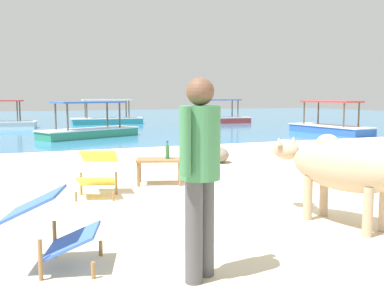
{
  "coord_description": "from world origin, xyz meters",
  "views": [
    {
      "loc": [
        -3.2,
        -5.23,
        1.52
      ],
      "look_at": [
        0.07,
        3.0,
        0.55
      ],
      "focal_mm": 41.68,
      "sensor_mm": 36.0,
      "label": 1
    }
  ],
  "objects_px": {
    "deck_chair_near": "(98,170)",
    "person_standing": "(200,163)",
    "cow": "(342,166)",
    "boat_blue": "(330,126)",
    "boat_teal": "(107,119)",
    "boat_green": "(89,130)",
    "low_bench_table": "(159,163)",
    "deck_chair_far": "(53,224)",
    "bottle": "(167,152)",
    "boat_red": "(217,118)"
  },
  "relations": [
    {
      "from": "boat_green",
      "to": "bottle",
      "type": "bearing_deg",
      "value": -115.52
    },
    {
      "from": "cow",
      "to": "deck_chair_far",
      "type": "xyz_separation_m",
      "value": [
        -3.17,
        -0.14,
        -0.3
      ]
    },
    {
      "from": "bottle",
      "to": "deck_chair_near",
      "type": "relative_size",
      "value": 0.33
    },
    {
      "from": "low_bench_table",
      "to": "person_standing",
      "type": "xyz_separation_m",
      "value": [
        -0.86,
        -3.81,
        0.59
      ]
    },
    {
      "from": "low_bench_table",
      "to": "bottle",
      "type": "bearing_deg",
      "value": -4.05
    },
    {
      "from": "deck_chair_near",
      "to": "bottle",
      "type": "bearing_deg",
      "value": 126.96
    },
    {
      "from": "cow",
      "to": "deck_chair_near",
      "type": "relative_size",
      "value": 2.07
    },
    {
      "from": "boat_teal",
      "to": "deck_chair_far",
      "type": "bearing_deg",
      "value": -99.86
    },
    {
      "from": "low_bench_table",
      "to": "deck_chair_far",
      "type": "bearing_deg",
      "value": -103.02
    },
    {
      "from": "low_bench_table",
      "to": "boat_blue",
      "type": "height_order",
      "value": "boat_blue"
    },
    {
      "from": "deck_chair_near",
      "to": "person_standing",
      "type": "bearing_deg",
      "value": 21.95
    },
    {
      "from": "deck_chair_near",
      "to": "boat_red",
      "type": "bearing_deg",
      "value": 167.41
    },
    {
      "from": "deck_chair_far",
      "to": "boat_green",
      "type": "distance_m",
      "value": 12.44
    },
    {
      "from": "bottle",
      "to": "boat_teal",
      "type": "xyz_separation_m",
      "value": [
        2.16,
        16.36,
        -0.3
      ]
    },
    {
      "from": "deck_chair_far",
      "to": "person_standing",
      "type": "bearing_deg",
      "value": -15.2
    },
    {
      "from": "boat_green",
      "to": "boat_blue",
      "type": "relative_size",
      "value": 1.01
    },
    {
      "from": "person_standing",
      "to": "deck_chair_near",
      "type": "bearing_deg",
      "value": 148.52
    },
    {
      "from": "deck_chair_near",
      "to": "boat_red",
      "type": "xyz_separation_m",
      "value": [
        9.0,
        15.28,
        -0.13
      ]
    },
    {
      "from": "cow",
      "to": "boat_blue",
      "type": "distance_m",
      "value": 13.17
    },
    {
      "from": "boat_teal",
      "to": "boat_blue",
      "type": "xyz_separation_m",
      "value": [
        7.11,
        -8.98,
        0.0
      ]
    },
    {
      "from": "boat_green",
      "to": "low_bench_table",
      "type": "bearing_deg",
      "value": -116.32
    },
    {
      "from": "boat_teal",
      "to": "boat_red",
      "type": "xyz_separation_m",
      "value": [
        5.62,
        -1.5,
        0.0
      ]
    },
    {
      "from": "bottle",
      "to": "boat_green",
      "type": "bearing_deg",
      "value": 89.3
    },
    {
      "from": "low_bench_table",
      "to": "boat_red",
      "type": "relative_size",
      "value": 0.23
    },
    {
      "from": "person_standing",
      "to": "boat_red",
      "type": "distance_m",
      "value": 20.6
    },
    {
      "from": "cow",
      "to": "boat_teal",
      "type": "xyz_separation_m",
      "value": [
        1.06,
        19.31,
        -0.43
      ]
    },
    {
      "from": "deck_chair_near",
      "to": "boat_green",
      "type": "bearing_deg",
      "value": -170.04
    },
    {
      "from": "deck_chair_far",
      "to": "boat_teal",
      "type": "bearing_deg",
      "value": 94.56
    },
    {
      "from": "bottle",
      "to": "boat_blue",
      "type": "relative_size",
      "value": 0.08
    },
    {
      "from": "cow",
      "to": "boat_blue",
      "type": "bearing_deg",
      "value": -52.2
    },
    {
      "from": "boat_red",
      "to": "boat_green",
      "type": "distance_m",
      "value": 9.56
    },
    {
      "from": "person_standing",
      "to": "boat_teal",
      "type": "height_order",
      "value": "person_standing"
    },
    {
      "from": "deck_chair_far",
      "to": "boat_green",
      "type": "xyz_separation_m",
      "value": [
        2.18,
        12.24,
        -0.13
      ]
    },
    {
      "from": "deck_chair_far",
      "to": "cow",
      "type": "bearing_deg",
      "value": 19.42
    },
    {
      "from": "person_standing",
      "to": "low_bench_table",
      "type": "bearing_deg",
      "value": 131.73
    },
    {
      "from": "deck_chair_near",
      "to": "boat_green",
      "type": "height_order",
      "value": "boat_green"
    },
    {
      "from": "low_bench_table",
      "to": "cow",
      "type": "bearing_deg",
      "value": -49.07
    },
    {
      "from": "deck_chair_far",
      "to": "person_standing",
      "type": "height_order",
      "value": "person_standing"
    },
    {
      "from": "boat_red",
      "to": "boat_green",
      "type": "bearing_deg",
      "value": 39.71
    },
    {
      "from": "bottle",
      "to": "deck_chair_far",
      "type": "bearing_deg",
      "value": -123.76
    },
    {
      "from": "bottle",
      "to": "boat_green",
      "type": "height_order",
      "value": "boat_green"
    },
    {
      "from": "low_bench_table",
      "to": "boat_red",
      "type": "xyz_separation_m",
      "value": [
        7.91,
        14.81,
        -0.11
      ]
    },
    {
      "from": "boat_green",
      "to": "deck_chair_near",
      "type": "bearing_deg",
      "value": -122.77
    },
    {
      "from": "low_bench_table",
      "to": "boat_teal",
      "type": "bearing_deg",
      "value": 100.68
    },
    {
      "from": "boat_teal",
      "to": "boat_blue",
      "type": "height_order",
      "value": "same"
    },
    {
      "from": "cow",
      "to": "person_standing",
      "type": "height_order",
      "value": "person_standing"
    },
    {
      "from": "bottle",
      "to": "boat_teal",
      "type": "relative_size",
      "value": 0.08
    },
    {
      "from": "boat_teal",
      "to": "person_standing",
      "type": "bearing_deg",
      "value": -96.5
    },
    {
      "from": "deck_chair_near",
      "to": "boat_teal",
      "type": "distance_m",
      "value": 17.12
    },
    {
      "from": "deck_chair_near",
      "to": "low_bench_table",
      "type": "bearing_deg",
      "value": 131.33
    }
  ]
}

